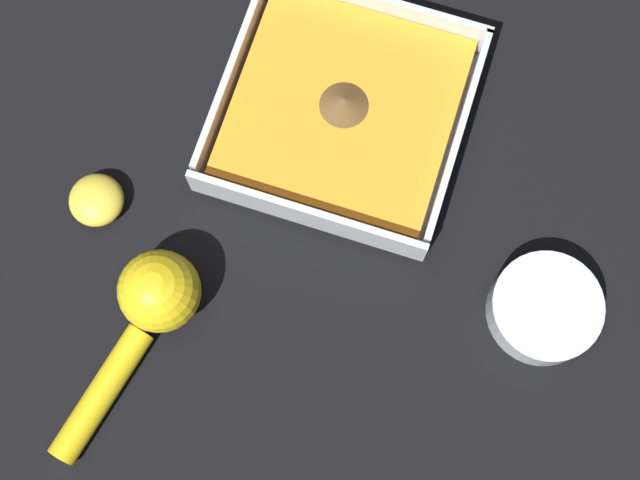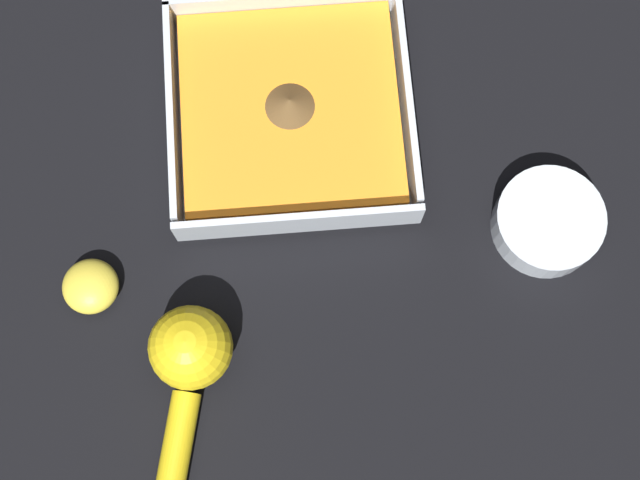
{
  "view_description": "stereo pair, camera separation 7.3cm",
  "coord_description": "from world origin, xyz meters",
  "px_view_note": "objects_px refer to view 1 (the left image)",
  "views": [
    {
      "loc": [
        0.09,
        -0.3,
        0.76
      ],
      "look_at": [
        0.03,
        -0.12,
        0.02
      ],
      "focal_mm": 50.0,
      "sensor_mm": 36.0,
      "label": 1
    },
    {
      "loc": [
        0.02,
        -0.31,
        0.76
      ],
      "look_at": [
        0.03,
        -0.12,
        0.02
      ],
      "focal_mm": 50.0,
      "sensor_mm": 36.0,
      "label": 2
    }
  ],
  "objects_px": {
    "spice_bowl": "(544,309)",
    "lemon_squeezer": "(149,309)",
    "lemon_half": "(97,200)",
    "square_dish": "(342,114)"
  },
  "relations": [
    {
      "from": "square_dish",
      "to": "lemon_half",
      "type": "distance_m",
      "value": 0.23
    },
    {
      "from": "lemon_squeezer",
      "to": "lemon_half",
      "type": "xyz_separation_m",
      "value": [
        -0.08,
        0.08,
        -0.02
      ]
    },
    {
      "from": "square_dish",
      "to": "lemon_half",
      "type": "relative_size",
      "value": 4.4
    },
    {
      "from": "lemon_half",
      "to": "spice_bowl",
      "type": "bearing_deg",
      "value": 3.71
    },
    {
      "from": "spice_bowl",
      "to": "lemon_half",
      "type": "height_order",
      "value": "spice_bowl"
    },
    {
      "from": "lemon_squeezer",
      "to": "lemon_half",
      "type": "bearing_deg",
      "value": 59.08
    },
    {
      "from": "lemon_squeezer",
      "to": "lemon_half",
      "type": "relative_size",
      "value": 3.91
    },
    {
      "from": "square_dish",
      "to": "lemon_half",
      "type": "height_order",
      "value": "square_dish"
    },
    {
      "from": "spice_bowl",
      "to": "lemon_squeezer",
      "type": "xyz_separation_m",
      "value": [
        -0.31,
        -0.1,
        0.02
      ]
    },
    {
      "from": "spice_bowl",
      "to": "lemon_squeezer",
      "type": "distance_m",
      "value": 0.33
    }
  ]
}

